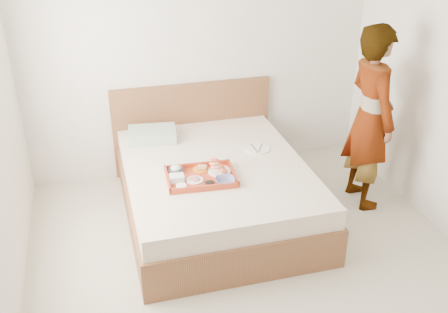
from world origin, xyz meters
TOP-DOWN VIEW (x-y plane):
  - ground at (0.00, 0.00)m, footprint 3.50×4.00m
  - wall_back at (0.00, 2.00)m, footprint 3.50×0.01m
  - bed at (-0.10, 1.00)m, footprint 1.65×2.00m
  - headboard at (-0.10, 1.97)m, footprint 1.65×0.06m
  - pillow at (-0.56, 1.65)m, footprint 0.49×0.36m
  - tray at (-0.28, 0.78)m, footprint 0.60×0.45m
  - prawn_plate at (-0.11, 0.83)m, footprint 0.21×0.21m
  - navy_bowl_big at (-0.11, 0.64)m, footprint 0.17×0.17m
  - sauce_dish at (-0.25, 0.62)m, footprint 0.09×0.09m
  - meat_plate at (-0.34, 0.74)m, footprint 0.15×0.15m
  - bread_plate at (-0.25, 0.91)m, footprint 0.15×0.15m
  - salad_bowl at (-0.47, 0.92)m, footprint 0.13×0.13m
  - plastic_tub at (-0.49, 0.77)m, footprint 0.13×0.11m
  - cheese_round at (-0.47, 0.65)m, footprint 0.09×0.09m
  - dinner_plate at (0.35, 1.18)m, footprint 0.29×0.29m
  - person at (1.32, 0.90)m, footprint 0.41×0.62m

SIDE VIEW (x-z plane):
  - ground at x=0.00m, z-range -0.01..0.01m
  - bed at x=-0.10m, z-range 0.00..0.53m
  - headboard at x=-0.10m, z-range 0.00..0.95m
  - dinner_plate at x=0.35m, z-range 0.53..0.54m
  - meat_plate at x=-0.34m, z-range 0.55..0.56m
  - bread_plate at x=-0.25m, z-range 0.55..0.56m
  - prawn_plate at x=-0.11m, z-range 0.55..0.56m
  - tray at x=-0.28m, z-range 0.53..0.58m
  - cheese_round at x=-0.47m, z-range 0.55..0.57m
  - sauce_dish at x=-0.25m, z-range 0.55..0.58m
  - salad_bowl at x=-0.47m, z-range 0.55..0.58m
  - navy_bowl_big at x=-0.11m, z-range 0.55..0.59m
  - plastic_tub at x=-0.49m, z-range 0.55..0.60m
  - pillow at x=-0.56m, z-range 0.53..0.64m
  - person at x=1.32m, z-range 0.00..1.71m
  - wall_back at x=0.00m, z-range 0.00..2.60m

